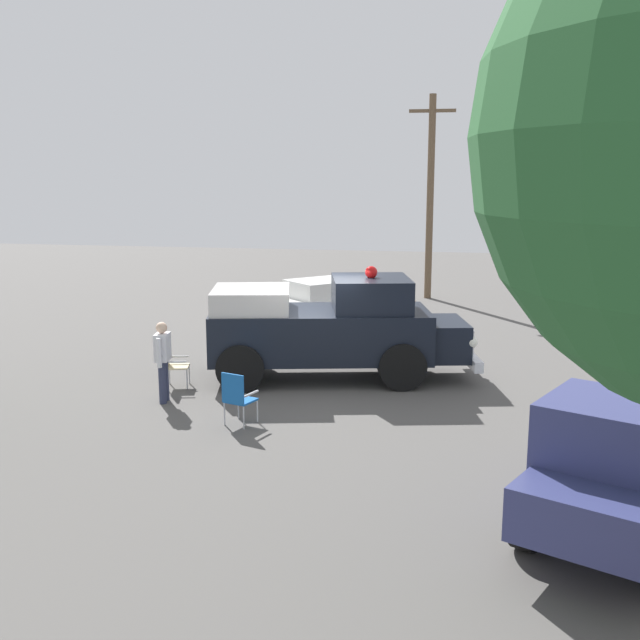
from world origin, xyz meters
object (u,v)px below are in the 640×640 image
(classic_hot_rod, at_px, (331,302))
(lawn_chair_spare, at_px, (172,361))
(vintage_fire_truck, at_px, (330,327))
(parked_pickup, at_px, (639,453))
(utility_pole, at_px, (430,194))
(spectator_seated, at_px, (409,320))
(lawn_chair_by_car, at_px, (237,395))
(spectator_standing, at_px, (163,356))
(lawn_chair_near_truck, at_px, (413,324))

(classic_hot_rod, relative_size, lawn_chair_spare, 4.31)
(vintage_fire_truck, relative_size, parked_pickup, 1.23)
(vintage_fire_truck, xyz_separation_m, utility_pole, (-1.53, -12.03, 2.70))
(parked_pickup, bearing_deg, spectator_seated, -69.48)
(lawn_chair_by_car, xyz_separation_m, spectator_seated, (-2.58, -7.45, 0.11))
(spectator_standing, height_order, utility_pole, utility_pole)
(parked_pickup, relative_size, lawn_chair_spare, 5.01)
(classic_hot_rod, relative_size, spectator_standing, 2.63)
(parked_pickup, xyz_separation_m, spectator_standing, (8.33, -3.89, -0.02))
(vintage_fire_truck, relative_size, utility_pole, 0.84)
(vintage_fire_truck, height_order, lawn_chair_by_car, vintage_fire_truck)
(spectator_seated, distance_m, utility_pole, 8.76)
(lawn_chair_by_car, distance_m, spectator_seated, 7.89)
(vintage_fire_truck, relative_size, classic_hot_rod, 1.43)
(lawn_chair_near_truck, relative_size, lawn_chair_spare, 1.00)
(classic_hot_rod, height_order, lawn_chair_by_car, classic_hot_rod)
(spectator_seated, bearing_deg, parked_pickup, 110.52)
(lawn_chair_by_car, relative_size, lawn_chair_spare, 1.00)
(parked_pickup, bearing_deg, lawn_chair_by_car, -23.37)
(lawn_chair_near_truck, height_order, lawn_chair_spare, same)
(spectator_seated, bearing_deg, utility_pole, -90.27)
(classic_hot_rod, distance_m, lawn_chair_by_car, 9.60)
(vintage_fire_truck, height_order, classic_hot_rod, vintage_fire_truck)
(vintage_fire_truck, distance_m, lawn_chair_spare, 3.61)
(vintage_fire_truck, height_order, parked_pickup, vintage_fire_truck)
(classic_hot_rod, height_order, lawn_chair_spare, classic_hot_rod)
(vintage_fire_truck, bearing_deg, classic_hot_rod, -79.72)
(spectator_seated, height_order, spectator_standing, spectator_standing)
(classic_hot_rod, relative_size, parked_pickup, 0.86)
(utility_pole, bearing_deg, spectator_seated, 89.73)
(classic_hot_rod, height_order, spectator_seated, classic_hot_rod)
(classic_hot_rod, relative_size, spectator_seated, 3.41)
(lawn_chair_by_car, height_order, lawn_chair_spare, same)
(classic_hot_rod, distance_m, parked_pickup, 13.93)
(lawn_chair_near_truck, bearing_deg, spectator_seated, -31.07)
(lawn_chair_near_truck, distance_m, utility_pole, 8.87)
(lawn_chair_near_truck, bearing_deg, spectator_standing, 53.62)
(parked_pickup, height_order, lawn_chair_near_truck, parked_pickup)
(spectator_seated, bearing_deg, lawn_chair_by_car, 70.91)
(utility_pole, bearing_deg, lawn_chair_spare, 70.23)
(spectator_seated, bearing_deg, lawn_chair_near_truck, 148.93)
(vintage_fire_truck, height_order, lawn_chair_spare, vintage_fire_truck)
(lawn_chair_spare, relative_size, spectator_seated, 0.79)
(lawn_chair_spare, relative_size, utility_pole, 0.14)
(lawn_chair_by_car, height_order, spectator_standing, spectator_standing)
(spectator_seated, bearing_deg, classic_hot_rod, -39.72)
(vintage_fire_truck, xyz_separation_m, lawn_chair_near_truck, (-1.60, -3.80, -0.61))
(spectator_standing, bearing_deg, parked_pickup, 154.97)
(parked_pickup, xyz_separation_m, lawn_chair_near_truck, (3.71, -10.15, -0.40))
(spectator_seated, distance_m, spectator_standing, 7.77)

